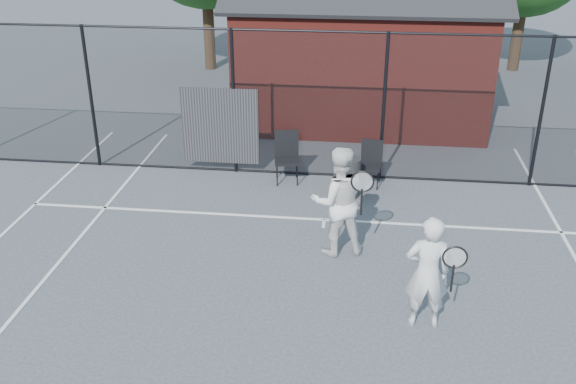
# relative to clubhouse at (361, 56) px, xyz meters

# --- Properties ---
(ground) EXTENTS (80.00, 80.00, 0.00)m
(ground) POSITION_rel_clubhouse_xyz_m (-0.50, -9.00, -1.61)
(ground) COLOR #3F4248
(ground) RESTS_ON ground
(fence) EXTENTS (22.04, 3.00, 3.00)m
(fence) POSITION_rel_clubhouse_xyz_m (-0.80, -4.00, -0.16)
(fence) COLOR black
(fence) RESTS_ON ground
(clubhouse) EXTENTS (6.50, 4.36, 4.19)m
(clubhouse) POSITION_rel_clubhouse_xyz_m (0.00, 0.00, 0.00)
(clubhouse) COLOR maroon
(clubhouse) RESTS_ON ground
(player_front) EXTENTS (0.74, 0.56, 1.63)m
(player_front) POSITION_rel_clubhouse_xyz_m (1.03, -8.91, -0.79)
(player_front) COLOR silver
(player_front) RESTS_ON ground
(player_back) EXTENTS (1.06, 0.90, 1.83)m
(player_back) POSITION_rel_clubhouse_xyz_m (-0.24, -7.09, -0.69)
(player_back) COLOR white
(player_back) RESTS_ON ground
(chair_left) EXTENTS (0.55, 0.57, 1.01)m
(chair_left) POSITION_rel_clubhouse_xyz_m (-1.37, -4.40, -1.10)
(chair_left) COLOR black
(chair_left) RESTS_ON ground
(chair_right) EXTENTS (0.48, 0.49, 0.89)m
(chair_right) POSITION_rel_clubhouse_xyz_m (0.29, -4.40, -1.16)
(chair_right) COLOR black
(chair_right) RESTS_ON ground
(waste_bin) EXTENTS (0.57, 0.57, 0.77)m
(waste_bin) POSITION_rel_clubhouse_xyz_m (-0.16, -4.90, -1.22)
(waste_bin) COLOR black
(waste_bin) RESTS_ON ground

